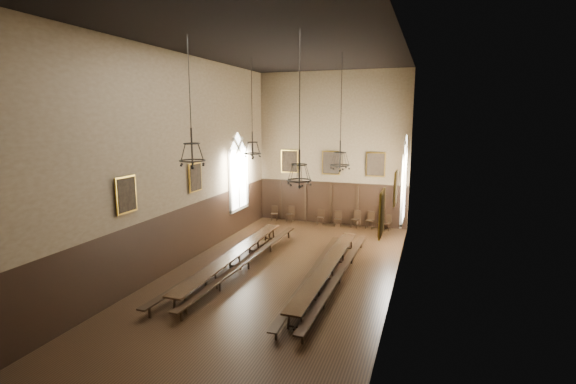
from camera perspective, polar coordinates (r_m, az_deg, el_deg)
The scene contains 33 objects.
floor at distance 17.35m, azimuth -1.20°, elevation -11.34°, with size 9.00×18.00×0.02m, color black.
ceiling at distance 16.36m, azimuth -1.33°, elevation 19.52°, with size 9.00×18.00×0.02m, color black.
wall_back at distance 24.86m, azimuth 6.02°, elevation 5.85°, with size 9.00×0.02×9.00m, color #766449.
wall_front at distance 8.52m, azimuth -22.90°, elevation -3.24°, with size 9.00×0.02×9.00m, color #766449.
wall_left at distance 18.30m, azimuth -14.65°, elevation 4.03°, with size 0.02×18.00×9.00m, color #766449.
wall_right at distance 15.28m, azimuth 14.82°, elevation 2.87°, with size 0.02×18.00×9.00m, color #766449.
wainscot_panelling at distance 16.93m, azimuth -1.22°, elevation -7.37°, with size 9.00×18.00×2.50m, color black, non-canonical shape.
table_left at distance 18.05m, azimuth -7.24°, elevation -9.27°, with size 0.89×9.50×0.74m.
table_right at distance 16.73m, azimuth 5.41°, elevation -10.90°, with size 0.66×9.05×0.71m.
bench_left_outer at distance 18.23m, azimuth -8.68°, elevation -9.34°, with size 0.65×10.50×0.47m.
bench_left_inner at distance 17.97m, azimuth -5.41°, elevation -9.54°, with size 0.54×10.64×0.48m.
bench_right_inner at distance 16.61m, azimuth 3.41°, elevation -11.29°, with size 0.67×9.80×0.44m.
bench_right_outer at distance 16.60m, azimuth 7.08°, elevation -11.33°, with size 0.44×10.19×0.46m.
chair_0 at distance 26.08m, azimuth -1.87°, elevation -3.31°, with size 0.48×0.48×0.90m.
chair_1 at distance 25.78m, azimuth 0.33°, elevation -3.42°, with size 0.49×0.49×0.96m.
chair_3 at distance 25.16m, azimuth 4.47°, elevation -3.83°, with size 0.44×0.44×0.91m.
chair_4 at distance 24.93m, azimuth 6.84°, elevation -4.02°, with size 0.44×0.44×0.89m.
chair_5 at distance 24.71m, azimuth 9.23°, elevation -4.13°, with size 0.56×0.56×1.00m.
chair_6 at distance 24.65m, azimuth 11.15°, elevation -4.23°, with size 0.52×0.52×0.99m.
chair_7 at distance 24.51m, azimuth 13.38°, elevation -4.49°, with size 0.48×0.48×0.88m.
chandelier_back_left at distance 19.64m, azimuth -4.88°, elevation 6.15°, with size 0.82×0.82×4.46m.
chandelier_back_right at distance 18.11m, azimuth 7.13°, elevation 4.65°, with size 0.86×0.86×4.84m.
chandelier_front_left at distance 14.52m, azimuth -12.99°, elevation 5.28°, with size 0.89×0.89×4.25m.
chandelier_front_right at distance 13.25m, azimuth 1.56°, elevation 3.08°, with size 0.79×0.79×4.76m.
portrait_back_0 at distance 25.52m, azimuth 0.21°, elevation 4.21°, with size 1.10×0.12×1.40m.
portrait_back_1 at distance 24.80m, azimuth 5.92°, elevation 3.99°, with size 1.10×0.12×1.40m.
portrait_back_2 at distance 24.34m, azimuth 11.90°, elevation 3.71°, with size 1.10×0.12×1.40m.
portrait_left_0 at distance 19.16m, azimuth -12.57°, elevation 1.97°, with size 0.12×1.00×1.30m.
portrait_left_1 at distance 15.57m, azimuth -21.25°, elevation -0.34°, with size 0.12×1.00×1.30m.
portrait_right_0 at distance 16.39m, azimuth 14.52°, elevation 0.53°, with size 0.12×1.00×1.30m.
portrait_right_1 at distance 11.99m, azimuth 12.71°, elevation -2.87°, with size 0.12×1.00×1.30m.
window_right at distance 20.88m, azimuth 15.65°, elevation 1.67°, with size 0.20×2.20×4.60m, color white, non-canonical shape.
window_left at distance 23.14m, azimuth -6.81°, elevation 2.78°, with size 0.20×2.20×4.60m, color white, non-canonical shape.
Camera 1 is at (5.62, -15.13, 6.36)m, focal length 26.00 mm.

